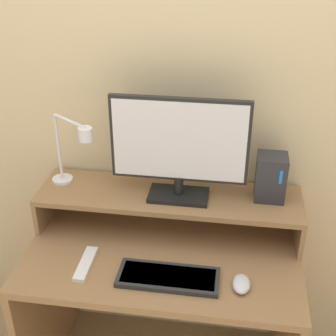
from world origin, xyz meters
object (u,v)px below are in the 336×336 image
object	(u,v)px
desk_lamp	(73,149)
keyboard	(168,277)
monitor	(179,147)
remote_control	(86,264)
mouse	(241,284)
router_dock	(271,177)

from	to	relation	value
desk_lamp	keyboard	world-z (taller)	desk_lamp
monitor	desk_lamp	bearing A→B (deg)	-179.99
remote_control	desk_lamp	bearing A→B (deg)	111.67
keyboard	mouse	world-z (taller)	mouse
router_dock	remote_control	xyz separation A→B (m)	(-0.66, -0.31, -0.25)
monitor	remote_control	size ratio (longest dim) A/B	2.79
monitor	mouse	world-z (taller)	monitor
desk_lamp	remote_control	size ratio (longest dim) A/B	1.63
desk_lamp	keyboard	bearing A→B (deg)	-35.11
router_dock	mouse	xyz separation A→B (m)	(-0.09, -0.34, -0.24)
remote_control	monitor	bearing A→B (deg)	40.89
monitor	mouse	distance (m)	0.54
router_dock	mouse	size ratio (longest dim) A/B	1.90
desk_lamp	mouse	world-z (taller)	desk_lamp
monitor	keyboard	distance (m)	0.47
router_dock	mouse	distance (m)	0.43
monitor	desk_lamp	size ratio (longest dim) A/B	1.72
keyboard	remote_control	bearing A→B (deg)	175.07
router_dock	mouse	bearing A→B (deg)	-104.46
desk_lamp	mouse	xyz separation A→B (m)	(0.67, -0.30, -0.32)
keyboard	remote_control	distance (m)	0.31
keyboard	router_dock	bearing A→B (deg)	44.61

